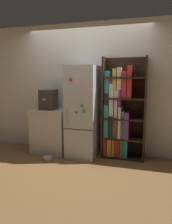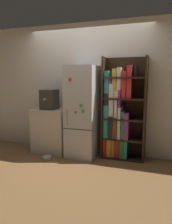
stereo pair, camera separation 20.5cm
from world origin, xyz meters
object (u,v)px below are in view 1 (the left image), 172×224
at_px(bookshelf, 120,113).
at_px(espresso_machine, 49,100).
at_px(pet_bowl, 47,158).
at_px(refrigerator, 83,112).

height_order(bookshelf, espresso_machine, bookshelf).
relative_size(espresso_machine, pet_bowl, 2.24).
bearing_deg(espresso_machine, pet_bowl, -69.74).
bearing_deg(bookshelf, refrigerator, -167.64).
height_order(espresso_machine, pet_bowl, espresso_machine).
bearing_deg(refrigerator, pet_bowl, -142.34).
xyz_separation_m(espresso_machine, pet_bowl, (0.16, -0.43, -1.05)).
height_order(refrigerator, espresso_machine, refrigerator).
bearing_deg(bookshelf, espresso_machine, -173.67).
relative_size(refrigerator, pet_bowl, 9.85).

